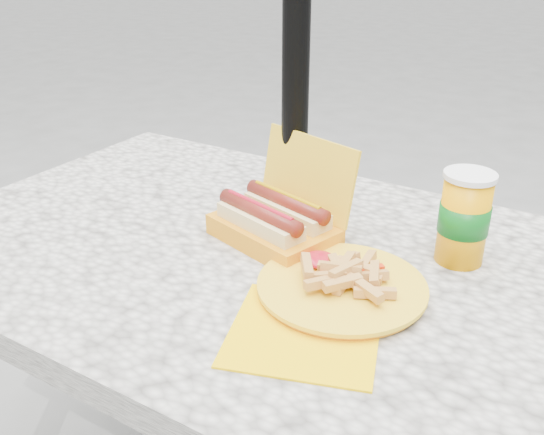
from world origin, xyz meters
The scene contains 5 objects.
picnic_table centered at (0.00, 0.00, 0.64)m, with size 1.20×0.80×0.75m.
umbrella_pole centered at (0.00, 0.16, 1.10)m, with size 0.05×0.05×2.20m, color black.
hotdog_box centered at (0.03, 0.04, 0.79)m, with size 0.25×0.22×0.18m.
fries_plate centered at (0.21, -0.07, 0.76)m, with size 0.26×0.38×0.05m.
soda_cup centered at (0.33, 0.14, 0.83)m, with size 0.08×0.08×0.16m.
Camera 1 is at (0.53, -0.79, 1.26)m, focal length 40.00 mm.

